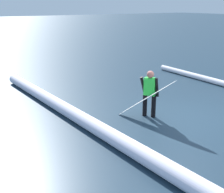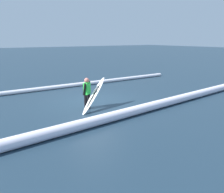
% 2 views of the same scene
% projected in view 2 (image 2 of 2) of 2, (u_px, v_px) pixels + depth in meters
% --- Properties ---
extents(ground_plane, '(152.31, 152.31, 0.00)m').
position_uv_depth(ground_plane, '(93.00, 101.00, 11.69)').
color(ground_plane, '#1F3243').
extents(surfer, '(0.45, 0.44, 1.44)m').
position_uv_depth(surfer, '(87.00, 92.00, 10.25)').
color(surfer, black).
rests_on(surfer, ground_plane).
extents(surfboard, '(1.75, 1.09, 1.38)m').
position_uv_depth(surfboard, '(94.00, 95.00, 10.15)').
color(surfboard, white).
rests_on(surfboard, ground_plane).
extents(wave_crest_foreground, '(14.49, 0.37, 0.25)m').
position_uv_depth(wave_crest_foreground, '(86.00, 84.00, 15.58)').
color(wave_crest_foreground, white).
rests_on(wave_crest_foreground, ground_plane).
extents(wave_crest_midground, '(19.32, 1.72, 0.40)m').
position_uv_depth(wave_crest_midground, '(167.00, 102.00, 10.79)').
color(wave_crest_midground, white).
rests_on(wave_crest_midground, ground_plane).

